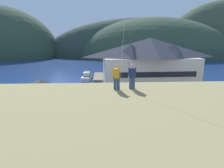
% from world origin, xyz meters
% --- Properties ---
extents(ground_plane, '(600.00, 600.00, 0.00)m').
position_xyz_m(ground_plane, '(0.00, 0.00, 0.00)').
color(ground_plane, '#66604C').
extents(parking_lot_pad, '(40.00, 20.00, 0.10)m').
position_xyz_m(parking_lot_pad, '(0.00, 5.00, 0.05)').
color(parking_lot_pad, slate).
rests_on(parking_lot_pad, ground).
extents(bay_water, '(360.00, 84.00, 0.03)m').
position_xyz_m(bay_water, '(0.00, 60.00, 0.01)').
color(bay_water, navy).
rests_on(bay_water, ground).
extents(far_hill_east_peak, '(138.58, 47.17, 52.63)m').
position_xyz_m(far_hill_east_peak, '(29.05, 114.88, 0.00)').
color(far_hill_east_peak, '#2D3D33').
rests_on(far_hill_east_peak, ground).
extents(far_hill_center_saddle, '(106.45, 73.73, 52.10)m').
position_xyz_m(far_hill_center_saddle, '(35.89, 110.78, 0.00)').
color(far_hill_center_saddle, '#334733').
rests_on(far_hill_center_saddle, ground).
extents(far_hill_far_shoulder, '(98.99, 50.34, 79.60)m').
position_xyz_m(far_hill_far_shoulder, '(92.70, 121.59, 0.00)').
color(far_hill_far_shoulder, '#3D4C38').
rests_on(far_hill_far_shoulder, ground).
extents(harbor_lodge, '(21.72, 11.01, 11.05)m').
position_xyz_m(harbor_lodge, '(9.95, 21.95, 5.90)').
color(harbor_lodge, beige).
rests_on(harbor_lodge, ground).
extents(storage_shed_near_lot, '(6.80, 6.51, 5.36)m').
position_xyz_m(storage_shed_near_lot, '(-8.90, 6.05, 2.78)').
color(storage_shed_near_lot, '#756B5B').
rests_on(storage_shed_near_lot, ground).
extents(wharf_dock, '(3.20, 12.26, 0.70)m').
position_xyz_m(wharf_dock, '(-1.30, 33.85, 0.35)').
color(wharf_dock, '#70604C').
rests_on(wharf_dock, ground).
extents(moored_boat_wharfside, '(2.74, 6.91, 2.16)m').
position_xyz_m(moored_boat_wharfside, '(-4.73, 31.87, 0.72)').
color(moored_boat_wharfside, silver).
rests_on(moored_boat_wharfside, ground).
extents(moored_boat_outer_mooring, '(2.38, 7.37, 2.16)m').
position_xyz_m(moored_boat_outer_mooring, '(2.22, 35.19, 0.72)').
color(moored_boat_outer_mooring, silver).
rests_on(moored_boat_outer_mooring, ground).
extents(moored_boat_inner_slip, '(2.47, 6.15, 2.16)m').
position_xyz_m(moored_boat_inner_slip, '(-4.59, 32.60, 0.72)').
color(moored_boat_inner_slip, navy).
rests_on(moored_boat_inner_slip, ground).
extents(parked_car_corner_spot, '(4.36, 2.38, 1.82)m').
position_xyz_m(parked_car_corner_spot, '(3.12, -0.50, 1.06)').
color(parked_car_corner_spot, red).
rests_on(parked_car_corner_spot, parking_lot_pad).
extents(parked_car_front_row_silver, '(4.27, 2.19, 1.82)m').
position_xyz_m(parked_car_front_row_silver, '(-2.25, 1.25, 1.06)').
color(parked_car_front_row_silver, slate).
rests_on(parked_car_front_row_silver, parking_lot_pad).
extents(parked_car_back_row_right, '(4.29, 2.24, 1.82)m').
position_xyz_m(parked_car_back_row_right, '(-7.08, 0.57, 1.06)').
color(parked_car_back_row_right, black).
rests_on(parked_car_back_row_right, parking_lot_pad).
extents(parked_car_lone_by_shed, '(4.23, 2.11, 1.82)m').
position_xyz_m(parked_car_lone_by_shed, '(10.43, -0.67, 1.06)').
color(parked_car_lone_by_shed, red).
rests_on(parked_car_lone_by_shed, parking_lot_pad).
extents(parked_car_mid_row_far, '(4.22, 2.09, 1.82)m').
position_xyz_m(parked_car_mid_row_far, '(14.66, 6.43, 1.06)').
color(parked_car_mid_row_far, navy).
rests_on(parked_car_mid_row_far, parking_lot_pad).
extents(parking_light_pole, '(0.24, 0.78, 6.94)m').
position_xyz_m(parking_light_pole, '(3.68, 10.56, 4.11)').
color(parking_light_pole, '#ADADB2').
rests_on(parking_light_pole, parking_lot_pad).
extents(person_kite_flyer, '(0.52, 0.65, 1.86)m').
position_xyz_m(person_kite_flyer, '(0.34, -6.65, 7.91)').
color(person_kite_flyer, '#384770').
rests_on(person_kite_flyer, grassy_hill_foreground).
extents(person_companion, '(0.55, 0.40, 1.74)m').
position_xyz_m(person_companion, '(1.44, -6.48, 7.90)').
color(person_companion, '#384770').
rests_on(person_companion, grassy_hill_foreground).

